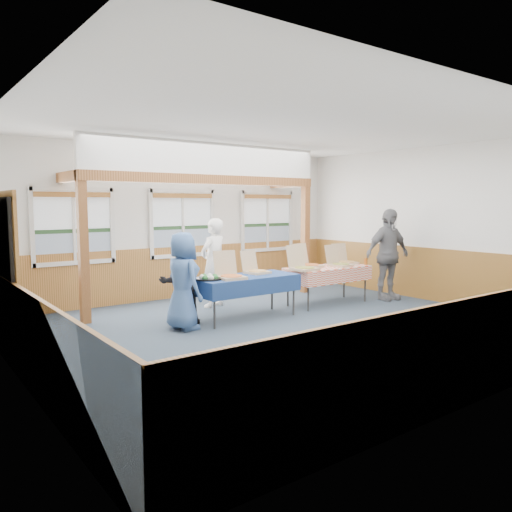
# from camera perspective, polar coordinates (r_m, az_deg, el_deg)

# --- Properties ---
(floor) EXTENTS (8.00, 8.00, 0.00)m
(floor) POSITION_cam_1_polar(r_m,az_deg,el_deg) (8.22, 3.39, -8.24)
(floor) COLOR #2B3746
(floor) RESTS_ON ground
(ceiling) EXTENTS (8.00, 8.00, 0.00)m
(ceiling) POSITION_cam_1_polar(r_m,az_deg,el_deg) (8.06, 3.53, 14.40)
(ceiling) COLOR white
(ceiling) RESTS_ON wall_back
(wall_back) EXTENTS (8.00, 0.00, 8.00)m
(wall_back) POSITION_cam_1_polar(r_m,az_deg,el_deg) (10.89, -8.49, 3.72)
(wall_back) COLOR silver
(wall_back) RESTS_ON floor
(wall_front) EXTENTS (8.00, 0.00, 8.00)m
(wall_front) POSITION_cam_1_polar(r_m,az_deg,el_deg) (5.76, 26.44, 1.19)
(wall_front) COLOR silver
(wall_front) RESTS_ON floor
(wall_left) EXTENTS (0.00, 8.00, 8.00)m
(wall_left) POSITION_cam_1_polar(r_m,az_deg,el_deg) (6.22, -26.06, 1.51)
(wall_left) COLOR silver
(wall_left) RESTS_ON floor
(wall_right) EXTENTS (0.00, 8.00, 8.00)m
(wall_right) POSITION_cam_1_polar(r_m,az_deg,el_deg) (10.99, 19.68, 3.46)
(wall_right) COLOR silver
(wall_right) RESTS_ON floor
(wainscot_back) EXTENTS (7.98, 0.05, 1.10)m
(wainscot_back) POSITION_cam_1_polar(r_m,az_deg,el_deg) (10.96, -8.34, -1.77)
(wainscot_back) COLOR brown
(wainscot_back) RESTS_ON floor
(wainscot_front) EXTENTS (7.98, 0.05, 1.10)m
(wainscot_front) POSITION_cam_1_polar(r_m,az_deg,el_deg) (5.95, 25.74, -8.93)
(wainscot_front) COLOR brown
(wainscot_front) RESTS_ON floor
(wainscot_left) EXTENTS (0.05, 6.98, 1.10)m
(wainscot_left) POSITION_cam_1_polar(r_m,az_deg,el_deg) (6.38, -25.40, -7.91)
(wainscot_left) COLOR brown
(wainscot_left) RESTS_ON floor
(wainscot_right) EXTENTS (0.05, 6.98, 1.10)m
(wainscot_right) POSITION_cam_1_polar(r_m,az_deg,el_deg) (11.06, 19.42, -1.99)
(wainscot_right) COLOR brown
(wainscot_right) RESTS_ON floor
(cased_opening) EXTENTS (0.06, 1.30, 2.10)m
(cased_opening) POSITION_cam_1_polar(r_m,az_deg,el_deg) (7.17, -26.87, -2.44)
(cased_opening) COLOR #2E2E2E
(cased_opening) RESTS_ON wall_left
(window_left) EXTENTS (1.56, 0.10, 1.46)m
(window_left) POSITION_cam_1_polar(r_m,az_deg,el_deg) (9.98, -20.13, 3.67)
(window_left) COLOR silver
(window_left) RESTS_ON wall_back
(window_mid) EXTENTS (1.56, 0.10, 1.46)m
(window_mid) POSITION_cam_1_polar(r_m,az_deg,el_deg) (10.85, -8.39, 4.13)
(window_mid) COLOR silver
(window_mid) RESTS_ON wall_back
(window_right) EXTENTS (1.56, 0.10, 1.46)m
(window_right) POSITION_cam_1_polar(r_m,az_deg,el_deg) (12.11, 1.27, 4.38)
(window_right) COLOR silver
(window_right) RESTS_ON wall_back
(post_left) EXTENTS (0.15, 0.15, 2.40)m
(post_left) POSITION_cam_1_polar(r_m,az_deg,el_deg) (8.84, -19.13, 0.34)
(post_left) COLOR brown
(post_left) RESTS_ON floor
(post_right) EXTENTS (0.15, 0.15, 2.40)m
(post_right) POSITION_cam_1_polar(r_m,az_deg,el_deg) (11.38, 5.64, 1.83)
(post_right) COLOR brown
(post_right) RESTS_ON floor
(cross_beam) EXTENTS (5.15, 0.18, 0.18)m
(cross_beam) POSITION_cam_1_polar(r_m,az_deg,el_deg) (9.85, -5.24, 8.70)
(cross_beam) COLOR brown
(cross_beam) RESTS_ON post_left
(table_left) EXTENTS (1.97, 1.12, 0.76)m
(table_left) POSITION_cam_1_polar(r_m,az_deg,el_deg) (8.77, -1.20, -2.66)
(table_left) COLOR #2E2E2E
(table_left) RESTS_ON floor
(table_right) EXTENTS (1.93, 1.47, 0.76)m
(table_right) POSITION_cam_1_polar(r_m,az_deg,el_deg) (10.14, 8.19, -1.55)
(table_right) COLOR #2E2E2E
(table_right) RESTS_ON floor
(pizza_box_a) EXTENTS (0.48, 0.56, 0.46)m
(pizza_box_a) POSITION_cam_1_polar(r_m,az_deg,el_deg) (8.44, -2.96, -2.15)
(pizza_box_a) COLOR tan
(pizza_box_a) RESTS_ON table_left
(pizza_box_b) EXTENTS (0.43, 0.50, 0.41)m
(pizza_box_b) POSITION_cam_1_polar(r_m,az_deg,el_deg) (9.08, -0.01, -1.59)
(pizza_box_b) COLOR tan
(pizza_box_b) RESTS_ON table_left
(pizza_box_c) EXTENTS (0.43, 0.53, 0.47)m
(pizza_box_c) POSITION_cam_1_polar(r_m,az_deg,el_deg) (9.55, 5.41, -1.22)
(pizza_box_c) COLOR tan
(pizza_box_c) RESTS_ON table_right
(pizza_box_d) EXTENTS (0.49, 0.57, 0.46)m
(pizza_box_d) POSITION_cam_1_polar(r_m,az_deg,el_deg) (10.02, 5.98, -0.88)
(pizza_box_d) COLOR tan
(pizza_box_d) RESTS_ON table_right
(pizza_box_e) EXTENTS (0.44, 0.51, 0.42)m
(pizza_box_e) POSITION_cam_1_polar(r_m,az_deg,el_deg) (10.25, 9.48, -0.80)
(pizza_box_e) COLOR tan
(pizza_box_e) RESTS_ON table_right
(pizza_box_f) EXTENTS (0.42, 0.50, 0.42)m
(pizza_box_f) POSITION_cam_1_polar(r_m,az_deg,el_deg) (10.69, 10.16, -0.53)
(pizza_box_f) COLOR tan
(pizza_box_f) RESTS_ON table_right
(veggie_tray) EXTENTS (0.42, 0.42, 0.10)m
(veggie_tray) POSITION_cam_1_polar(r_m,az_deg,el_deg) (8.35, -5.40, -2.51)
(veggie_tray) COLOR black
(veggie_tray) RESTS_ON table_left
(drink_glass) EXTENTS (0.07, 0.07, 0.15)m
(drink_glass) POSITION_cam_1_polar(r_m,az_deg,el_deg) (10.58, 12.43, -0.59)
(drink_glass) COLOR #9D511A
(drink_glass) RESTS_ON table_right
(woman_white) EXTENTS (0.73, 0.59, 1.74)m
(woman_white) POSITION_cam_1_polar(r_m,az_deg,el_deg) (9.79, -4.89, -0.78)
(woman_white) COLOR white
(woman_white) RESTS_ON floor
(woman_black) EXTENTS (0.79, 0.67, 1.44)m
(woman_black) POSITION_cam_1_polar(r_m,az_deg,el_deg) (8.42, -8.70, -2.98)
(woman_black) COLOR black
(woman_black) RESTS_ON floor
(man_blue) EXTENTS (0.56, 0.81, 1.57)m
(man_blue) POSITION_cam_1_polar(r_m,az_deg,el_deg) (8.08, -8.36, -2.84)
(man_blue) COLOR #3B5E95
(man_blue) RESTS_ON floor
(person_grey) EXTENTS (1.17, 0.60, 1.92)m
(person_grey) POSITION_cam_1_polar(r_m,az_deg,el_deg) (10.83, 14.81, 0.18)
(person_grey) COLOR slate
(person_grey) RESTS_ON floor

